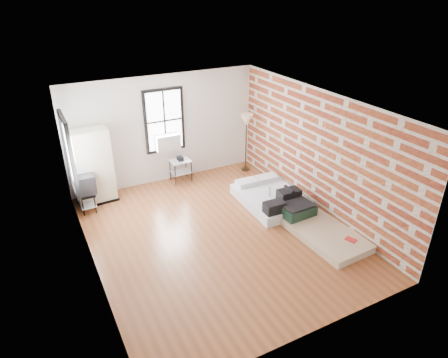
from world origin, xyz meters
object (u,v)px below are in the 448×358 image
wardrobe (93,167)px  tv_stand (85,185)px  side_table (180,165)px  floor_lamp (247,123)px  mattress_bare (316,227)px  mattress_main (272,198)px

wardrobe → tv_stand: wardrobe is taller
tv_stand → side_table: bearing=9.7°
floor_lamp → wardrobe: bearing=178.1°
mattress_bare → tv_stand: (-4.13, 3.22, 0.52)m
mattress_bare → floor_lamp: bearing=83.4°
mattress_main → wardrobe: (-3.68, 2.08, 0.75)m
mattress_main → floor_lamp: size_ratio=1.14×
wardrobe → tv_stand: (-0.27, -0.30, -0.26)m
mattress_main → floor_lamp: (0.41, 1.94, 1.23)m
floor_lamp → mattress_main: bearing=-101.8°
mattress_bare → floor_lamp: floor_lamp is taller
side_table → mattress_main: bearing=-55.7°
mattress_bare → floor_lamp: 3.63m
floor_lamp → tv_stand: bearing=-177.8°
side_table → tv_stand: tv_stand is taller
mattress_main → wardrobe: size_ratio=1.02×
mattress_main → tv_stand: size_ratio=2.04×
wardrobe → side_table: wardrobe is taller
wardrobe → side_table: bearing=-1.6°
side_table → floor_lamp: bearing=-6.2°
mattress_bare → side_table: (-1.64, 3.60, 0.34)m
mattress_main → floor_lamp: bearing=80.1°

